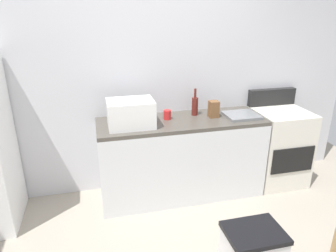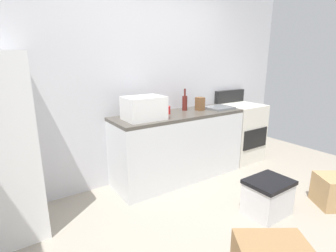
# 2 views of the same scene
# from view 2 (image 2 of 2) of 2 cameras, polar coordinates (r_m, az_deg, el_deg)

# --- Properties ---
(ground_plane) EXTENTS (6.00, 6.00, 0.00)m
(ground_plane) POSITION_cam_2_polar(r_m,az_deg,el_deg) (2.68, 13.15, -21.81)
(ground_plane) COLOR #9E9384
(wall_back) EXTENTS (5.00, 0.10, 2.60)m
(wall_back) POSITION_cam_2_polar(r_m,az_deg,el_deg) (3.41, -5.11, 9.87)
(wall_back) COLOR silver
(wall_back) RESTS_ON ground_plane
(kitchen_counter) EXTENTS (1.80, 0.60, 0.90)m
(kitchen_counter) POSITION_cam_2_polar(r_m,az_deg,el_deg) (3.45, 2.42, -4.48)
(kitchen_counter) COLOR silver
(kitchen_counter) RESTS_ON ground_plane
(stove_oven) EXTENTS (0.60, 0.61, 1.10)m
(stove_oven) POSITION_cam_2_polar(r_m,az_deg,el_deg) (4.26, 15.73, -1.11)
(stove_oven) COLOR silver
(stove_oven) RESTS_ON ground_plane
(microwave) EXTENTS (0.46, 0.34, 0.27)m
(microwave) POSITION_cam_2_polar(r_m,az_deg,el_deg) (2.98, -5.43, 4.04)
(microwave) COLOR white
(microwave) RESTS_ON kitchen_counter
(sink_basin) EXTENTS (0.36, 0.32, 0.03)m
(sink_basin) POSITION_cam_2_polar(r_m,az_deg,el_deg) (3.72, 11.36, 4.05)
(sink_basin) COLOR slate
(sink_basin) RESTS_ON kitchen_counter
(wine_bottle) EXTENTS (0.07, 0.07, 0.30)m
(wine_bottle) POSITION_cam_2_polar(r_m,az_deg,el_deg) (3.52, 3.77, 5.28)
(wine_bottle) COLOR #591E19
(wine_bottle) RESTS_ON kitchen_counter
(coffee_mug) EXTENTS (0.08, 0.08, 0.10)m
(coffee_mug) POSITION_cam_2_polar(r_m,az_deg,el_deg) (3.29, -0.16, 3.61)
(coffee_mug) COLOR red
(coffee_mug) RESTS_ON kitchen_counter
(knife_block) EXTENTS (0.10, 0.10, 0.18)m
(knife_block) POSITION_cam_2_polar(r_m,az_deg,el_deg) (3.55, 7.17, 4.95)
(knife_block) COLOR brown
(knife_block) RESTS_ON kitchen_counter
(cardboard_box_large) EXTENTS (0.50, 0.49, 0.35)m
(cardboard_box_large) POSITION_cam_2_polar(r_m,az_deg,el_deg) (3.43, 33.35, -12.11)
(cardboard_box_large) COLOR tan
(cardboard_box_large) RESTS_ON ground_plane
(storage_bin) EXTENTS (0.46, 0.36, 0.38)m
(storage_bin) POSITION_cam_2_polar(r_m,az_deg,el_deg) (2.94, 21.41, -14.56)
(storage_bin) COLOR silver
(storage_bin) RESTS_ON ground_plane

